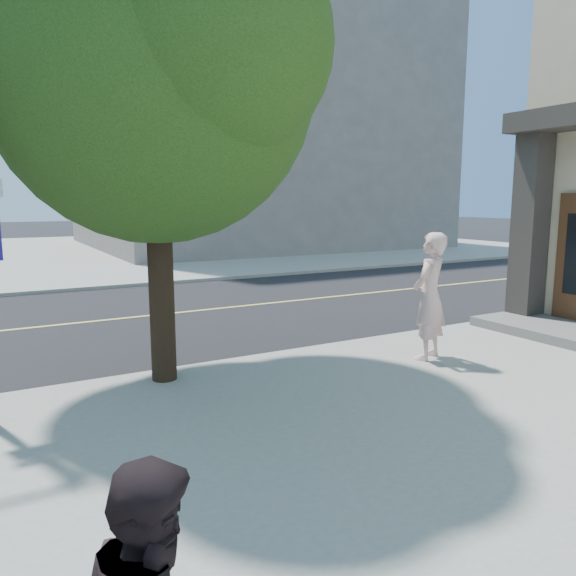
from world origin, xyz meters
TOP-DOWN VIEW (x-y plane):
  - ground at (0.00, 0.00)m, footprint 140.00×140.00m
  - road_ew at (0.00, 4.50)m, footprint 140.00×9.00m
  - sidewalk_ne at (13.50, 21.50)m, footprint 29.00×25.00m
  - filler_ne at (14.00, 22.00)m, footprint 18.00×16.00m
  - man_on_phone at (5.91, -1.57)m, footprint 0.89×0.77m
  - street_tree at (1.97, -0.49)m, footprint 5.40×4.91m

SIDE VIEW (x-z plane):
  - ground at x=0.00m, z-range 0.00..0.00m
  - road_ew at x=0.00m, z-range 0.00..0.01m
  - sidewalk_ne at x=13.50m, z-range 0.00..0.12m
  - man_on_phone at x=5.91m, z-range 0.12..2.18m
  - street_tree at x=1.97m, z-range 1.16..8.33m
  - filler_ne at x=14.00m, z-range 0.12..14.12m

